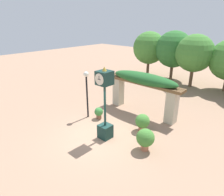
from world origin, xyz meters
name	(u,v)px	position (x,y,z in m)	size (l,w,h in m)	color
ground_plane	(99,136)	(0.00, 0.00, 0.00)	(60.00, 60.00, 0.00)	#9E7A60
pedestal_clock	(105,104)	(0.35, 0.13, 1.83)	(0.64, 0.69, 3.64)	#14332D
pergola	(143,84)	(0.00, 3.82, 1.93)	(5.15, 1.17, 2.60)	#BCB299
potted_plant_near_left	(99,112)	(-1.39, 1.35, 0.40)	(0.52, 0.52, 0.71)	brown
potted_plant_near_right	(145,138)	(2.40, 0.60, 0.61)	(0.83, 0.83, 1.06)	#B26B4C
potted_plant_far_left	(142,122)	(1.34, 1.93, 0.54)	(0.76, 0.76, 0.96)	#B26B4C
lamp_post	(87,85)	(-2.05, 1.06, 2.02)	(0.30, 0.30, 2.84)	black
tree_line	(206,55)	(0.84, 11.69, 2.82)	(13.45, 4.53, 4.88)	brown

